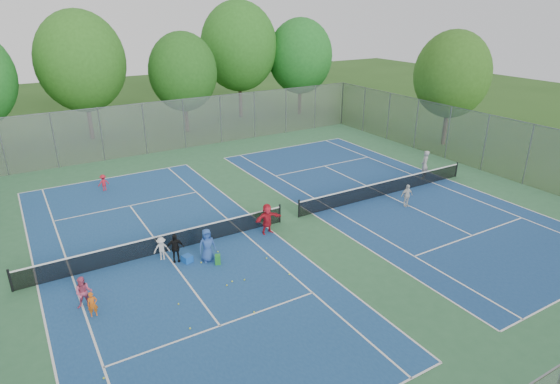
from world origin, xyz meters
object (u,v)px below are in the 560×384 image
Objects in this scene: net_left at (164,244)px; instructor at (425,165)px; ball_hopper at (218,260)px; ball_crate at (187,259)px; net_right at (386,188)px.

instructor is at bearing 2.61° from net_left.
net_left is at bearing 126.92° from ball_hopper.
net_left is 6.54× the size of instructor.
net_left is 18.17m from instructor.
net_left reaches higher than ball_hopper.
instructor reaches higher than ball_crate.
instructor reaches higher than net_left.
net_left is 14.00m from net_right.
ball_crate is at bearing 141.84° from ball_hopper.
ball_hopper is at bearing -38.16° from ball_crate.
net_left reaches higher than ball_crate.
net_right is (14.00, 0.00, 0.00)m from net_left.
net_left is 32.23× the size of ball_crate.
ball_hopper is (-12.26, -2.31, -0.22)m from net_right.
ball_crate is at bearing -34.63° from instructor.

